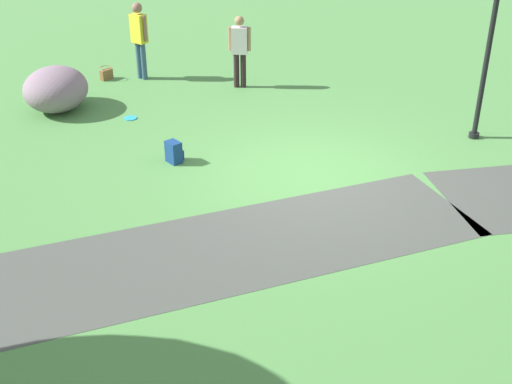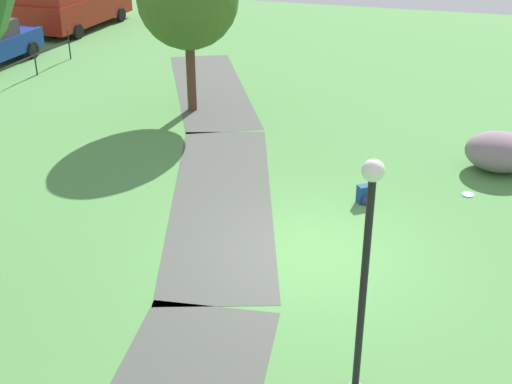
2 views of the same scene
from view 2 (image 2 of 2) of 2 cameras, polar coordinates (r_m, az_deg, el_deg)
ground_plane at (r=12.78m, az=4.43°, el=-5.25°), size 48.00×48.00×0.00m
footpath_segment_mid at (r=14.81m, az=-2.89°, el=-0.51°), size 8.27×4.50×0.01m
footpath_segment_far at (r=22.23m, az=-3.89°, el=8.75°), size 8.13×5.44×0.01m
lamp_post at (r=8.63m, az=9.23°, el=-5.50°), size 0.28×0.28×3.51m
lawn_boulder at (r=16.97m, az=19.80°, el=3.20°), size 1.37×1.60×0.93m
spare_backpack_on_lawn at (r=14.71m, az=9.10°, el=-0.21°), size 0.35×0.35×0.40m
frisbee_on_grass at (r=15.64m, az=17.42°, el=-0.21°), size 0.26×0.26×0.02m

